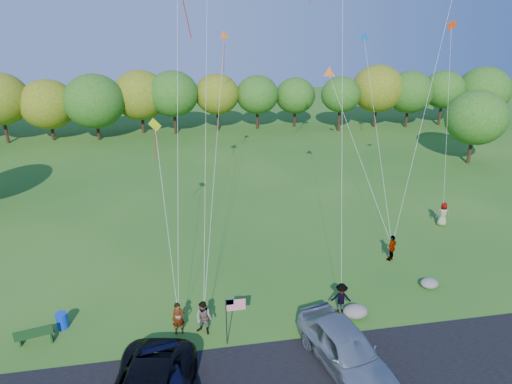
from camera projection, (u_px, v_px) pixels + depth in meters
ground at (295, 326)px, 23.15m from camera, size 140.00×140.00×0.00m
treeline at (221, 99)px, 54.64m from camera, size 76.52×28.27×8.26m
minivan_silver at (345, 348)px, 20.19m from camera, size 3.57×6.13×1.96m
flyer_a at (178, 318)px, 22.38m from camera, size 0.67×0.47×1.72m
flyer_b at (204, 318)px, 22.35m from camera, size 1.10×1.04×1.80m
flyer_c at (341, 298)px, 23.99m from camera, size 1.20×0.85×1.68m
flyer_d at (392, 248)px, 28.86m from camera, size 1.07×0.97×1.75m
flyer_e at (443, 214)px, 33.41m from camera, size 1.03×0.87×1.80m
park_bench at (34, 335)px, 21.78m from camera, size 1.70×0.63×0.95m
trash_barrel at (62, 320)px, 22.93m from camera, size 0.56×0.56×0.84m
flag_assembly at (232, 310)px, 21.27m from camera, size 0.95×0.62×2.56m
boulder_near at (355, 311)px, 23.75m from camera, size 1.31×1.03×0.66m
boulder_far at (429, 283)px, 26.25m from camera, size 1.04×0.87×0.54m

